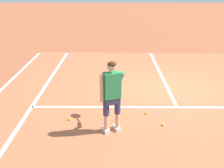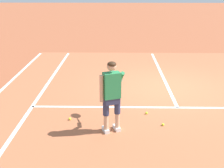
% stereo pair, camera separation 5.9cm
% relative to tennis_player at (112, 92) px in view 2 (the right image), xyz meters
% --- Properties ---
extents(ground_plane, '(80.00, 80.00, 0.00)m').
position_rel_tennis_player_xyz_m(ground_plane, '(1.83, 3.05, -0.99)').
color(ground_plane, '#9E5133').
extents(court_inner_surface, '(10.98, 11.06, 0.00)m').
position_rel_tennis_player_xyz_m(court_inner_surface, '(1.83, 2.43, -0.99)').
color(court_inner_surface, '#B2603D').
rests_on(court_inner_surface, ground).
extents(line_service, '(8.23, 0.10, 0.01)m').
position_rel_tennis_player_xyz_m(line_service, '(1.83, 1.36, -0.99)').
color(line_service, white).
rests_on(line_service, ground).
extents(line_centre_service, '(0.10, 6.40, 0.01)m').
position_rel_tennis_player_xyz_m(line_centre_service, '(1.83, 4.56, -0.99)').
color(line_centre_service, white).
rests_on(line_centre_service, ground).
extents(line_singles_left, '(0.10, 10.66, 0.01)m').
position_rel_tennis_player_xyz_m(line_singles_left, '(-2.29, 2.43, -0.99)').
color(line_singles_left, white).
rests_on(line_singles_left, ground).
extents(tennis_player, '(0.57, 1.23, 1.71)m').
position_rel_tennis_player_xyz_m(tennis_player, '(0.00, 0.00, 0.00)').
color(tennis_player, white).
rests_on(tennis_player, ground).
extents(tennis_ball_near_feet, '(0.07, 0.07, 0.07)m').
position_rel_tennis_player_xyz_m(tennis_ball_near_feet, '(-1.08, 0.54, -0.96)').
color(tennis_ball_near_feet, '#CCE02D').
rests_on(tennis_ball_near_feet, ground).
extents(tennis_ball_by_baseline, '(0.07, 0.07, 0.07)m').
position_rel_tennis_player_xyz_m(tennis_ball_by_baseline, '(0.92, 0.93, -0.96)').
color(tennis_ball_by_baseline, '#CCE02D').
rests_on(tennis_ball_by_baseline, ground).
extents(tennis_ball_mid_court, '(0.07, 0.07, 0.07)m').
position_rel_tennis_player_xyz_m(tennis_ball_mid_court, '(1.26, 0.27, -0.96)').
color(tennis_ball_mid_court, '#CCE02D').
rests_on(tennis_ball_mid_court, ground).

